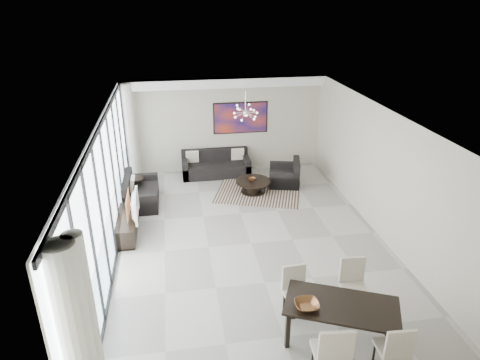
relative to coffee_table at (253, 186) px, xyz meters
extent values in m
cube|color=#A8A39B|center=(-0.56, -2.64, -0.19)|extent=(6.00, 9.00, 0.02)
cube|color=white|center=(-0.56, -2.64, 2.69)|extent=(6.00, 9.00, 0.02)
cube|color=#BBB5A0|center=(-0.56, 1.85, 1.25)|extent=(6.00, 0.02, 2.90)
cube|color=#BBB5A0|center=(-0.56, -7.13, 1.25)|extent=(6.00, 0.02, 2.90)
cube|color=#BBB5A0|center=(2.43, -2.64, 1.25)|extent=(0.02, 9.00, 2.90)
cube|color=white|center=(-3.54, -2.64, 1.25)|extent=(0.01, 8.95, 2.85)
cube|color=black|center=(-3.50, -2.64, 2.65)|extent=(0.04, 8.95, 0.10)
cube|color=black|center=(-3.50, -2.64, -0.17)|extent=(0.04, 8.95, 0.06)
cube|color=black|center=(-3.50, -6.64, 1.25)|extent=(0.04, 0.05, 2.88)
cube|color=black|center=(-3.50, -5.64, 1.25)|extent=(0.04, 0.05, 2.88)
cube|color=black|center=(-3.50, -4.64, 1.25)|extent=(0.04, 0.05, 2.88)
cube|color=black|center=(-3.50, -3.64, 1.25)|extent=(0.04, 0.05, 2.88)
cube|color=black|center=(-3.50, -2.64, 1.25)|extent=(0.04, 0.05, 2.88)
cube|color=black|center=(-3.50, -1.64, 1.25)|extent=(0.04, 0.05, 2.88)
cube|color=black|center=(-3.50, -0.64, 1.25)|extent=(0.04, 0.05, 2.88)
cube|color=black|center=(-3.50, 0.36, 1.25)|extent=(0.04, 0.05, 2.88)
cube|color=black|center=(-3.50, 1.36, 1.25)|extent=(0.04, 0.05, 2.88)
cylinder|color=silver|center=(-3.36, -6.79, 1.25)|extent=(0.36, 0.36, 2.85)
cylinder|color=silver|center=(-3.36, 1.51, 1.25)|extent=(0.36, 0.36, 2.85)
cube|color=white|center=(-0.56, 1.66, 2.57)|extent=(5.98, 0.40, 0.26)
cube|color=#B43419|center=(-0.06, 1.83, 1.45)|extent=(1.68, 0.04, 0.98)
cylinder|color=silver|center=(-0.26, -0.14, 2.43)|extent=(0.02, 0.02, 0.55)
sphere|color=silver|center=(-0.26, -0.14, 2.15)|extent=(0.12, 0.12, 0.12)
cube|color=black|center=(0.14, -0.04, -0.19)|extent=(2.75, 2.41, 0.01)
cylinder|color=black|center=(0.00, 0.00, 0.13)|extent=(0.99, 0.99, 0.04)
cylinder|color=black|center=(0.00, 0.00, -0.04)|extent=(0.44, 0.44, 0.31)
cylinder|color=black|center=(0.00, 0.00, -0.18)|extent=(0.69, 0.69, 0.03)
imported|color=brown|center=(-0.03, 0.04, 0.19)|extent=(0.23, 0.23, 0.07)
cube|color=black|center=(-0.89, 1.38, -0.01)|extent=(2.06, 0.84, 0.37)
cube|color=black|center=(-0.89, 1.71, 0.37)|extent=(2.06, 0.17, 0.37)
cube|color=black|center=(-1.84, 1.38, 0.08)|extent=(0.17, 0.84, 0.54)
cube|color=black|center=(0.05, 1.38, 0.08)|extent=(0.17, 0.84, 0.54)
cube|color=black|center=(-3.06, -0.20, -0.01)|extent=(0.86, 1.52, 0.38)
cube|color=black|center=(-3.40, -0.20, 0.38)|extent=(0.17, 1.52, 0.38)
cube|color=black|center=(-3.06, -0.88, 0.08)|extent=(0.86, 0.17, 0.55)
cube|color=black|center=(-3.06, 0.48, 0.08)|extent=(0.86, 0.17, 0.55)
cube|color=black|center=(0.99, 0.37, -0.01)|extent=(1.05, 1.09, 0.38)
cube|color=black|center=(1.32, 0.29, 0.37)|extent=(0.39, 0.92, 0.38)
cube|color=black|center=(1.08, 0.73, 0.08)|extent=(0.87, 0.38, 0.55)
cube|color=black|center=(0.90, 0.02, 0.08)|extent=(0.87, 0.38, 0.55)
cylinder|color=black|center=(-3.21, 0.14, 0.37)|extent=(0.43, 0.43, 0.04)
cylinder|color=black|center=(-3.21, 0.14, 0.08)|extent=(0.06, 0.06, 0.54)
cylinder|color=black|center=(-3.21, 0.14, -0.18)|extent=(0.30, 0.30, 0.03)
cube|color=black|center=(-3.32, -1.77, 0.03)|extent=(0.42, 1.48, 0.46)
imported|color=gray|center=(-3.16, -1.81, 0.55)|extent=(0.15, 0.98, 0.56)
cube|color=black|center=(0.29, -5.74, 0.51)|extent=(1.96, 1.52, 0.04)
cube|color=black|center=(-0.56, -5.74, 0.15)|extent=(0.07, 0.07, 0.69)
cube|color=black|center=(-0.28, -5.11, 0.15)|extent=(0.07, 0.07, 0.69)
cube|color=black|center=(0.86, -6.37, 0.15)|extent=(0.07, 0.07, 0.69)
cube|color=black|center=(1.14, -5.75, 0.15)|extent=(0.07, 0.07, 0.69)
cube|color=beige|center=(-0.13, -6.41, 0.29)|extent=(0.54, 0.54, 0.06)
cube|color=beige|center=(-0.15, -6.62, 0.57)|extent=(0.49, 0.10, 0.60)
cylinder|color=black|center=(-0.30, -6.20, 0.03)|extent=(0.04, 0.04, 0.46)
cube|color=beige|center=(0.81, -6.43, 0.23)|extent=(0.45, 0.45, 0.06)
cube|color=beige|center=(0.80, -6.62, 0.48)|extent=(0.43, 0.07, 0.52)
cylinder|color=black|center=(0.65, -6.25, 0.00)|extent=(0.04, 0.04, 0.40)
cube|color=beige|center=(-0.22, -5.04, 0.22)|extent=(0.45, 0.45, 0.05)
cube|color=beige|center=(-0.23, -4.86, 0.46)|extent=(0.42, 0.08, 0.51)
cylinder|color=black|center=(-0.04, -5.19, 0.00)|extent=(0.04, 0.04, 0.39)
cylinder|color=black|center=(-0.39, -4.89, 0.00)|extent=(0.04, 0.04, 0.39)
cube|color=beige|center=(0.81, -5.08, 0.25)|extent=(0.47, 0.47, 0.06)
cube|color=beige|center=(0.82, -4.88, 0.50)|extent=(0.45, 0.07, 0.54)
cylinder|color=black|center=(0.98, -5.26, 0.01)|extent=(0.04, 0.04, 0.42)
cylinder|color=black|center=(0.65, -4.89, 0.01)|extent=(0.04, 0.04, 0.42)
imported|color=brown|center=(-0.27, -5.71, 0.58)|extent=(0.39, 0.39, 0.09)
camera|label=1|loc=(-2.14, -10.70, 5.01)|focal=32.00mm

